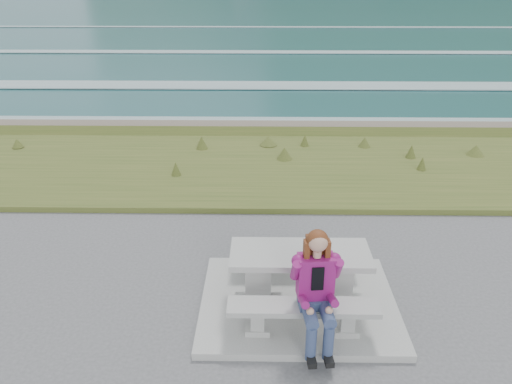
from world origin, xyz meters
TOP-DOWN VIEW (x-y plane):
  - concrete_slab at (0.00, 0.00)m, footprint 2.60×2.10m
  - picnic_table at (0.00, 0.00)m, footprint 1.80×0.75m
  - bench_landward at (0.00, -0.70)m, footprint 1.80×0.35m
  - bench_seaward at (0.00, 0.70)m, footprint 1.80×0.35m
  - grass_verge at (0.00, 5.00)m, footprint 160.00×4.50m
  - shore_drop at (0.00, 7.90)m, footprint 160.00×0.80m
  - ocean at (0.00, 25.09)m, footprint 1600.00×1600.00m
  - seated_woman at (0.14, -0.84)m, footprint 0.46×0.74m

SIDE VIEW (x-z plane):
  - ocean at x=0.00m, z-range -1.79..-1.70m
  - grass_verge at x=0.00m, z-range -0.11..0.11m
  - shore_drop at x=0.00m, z-range -1.10..1.10m
  - concrete_slab at x=0.00m, z-range 0.00..0.10m
  - bench_landward at x=0.00m, z-range 0.22..0.67m
  - bench_seaward at x=0.00m, z-range 0.22..0.67m
  - seated_woman at x=0.14m, z-range -0.09..1.34m
  - picnic_table at x=0.00m, z-range 0.31..1.06m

